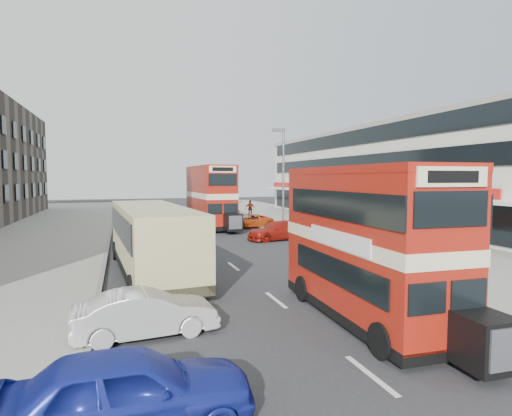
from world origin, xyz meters
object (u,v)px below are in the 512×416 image
object	(u,v)px
car_left_near	(128,391)
car_right_b	(249,221)
bus_second	(210,196)
cyclist	(236,221)
coach	(152,237)
street_lamp	(282,173)
pedestrian_far	(250,208)
bus_main	(366,243)
pedestrian_near	(322,223)
car_right_a	(279,230)
car_left_front	(146,313)

from	to	relation	value
car_left_near	car_right_b	xyz separation A→B (m)	(10.56, 27.69, -0.15)
bus_second	cyclist	bearing A→B (deg)	142.78
coach	street_lamp	bearing A→B (deg)	40.23
car_left_near	pedestrian_far	world-z (taller)	pedestrian_far
street_lamp	bus_main	size ratio (longest dim) A/B	0.97
street_lamp	car_left_near	distance (m)	25.70
coach	cyclist	xyz separation A→B (m)	(8.10, 15.22, -1.01)
street_lamp	pedestrian_near	bearing A→B (deg)	-47.52
car_right_a	cyclist	world-z (taller)	cyclist
pedestrian_near	pedestrian_far	world-z (taller)	pedestrian_near
car_right_a	pedestrian_far	bearing A→B (deg)	162.18
coach	pedestrian_far	world-z (taller)	coach
cyclist	street_lamp	bearing A→B (deg)	-67.29
street_lamp	car_left_front	world-z (taller)	street_lamp
car_right_a	pedestrian_far	world-z (taller)	pedestrian_far
car_right_b	cyclist	world-z (taller)	cyclist
street_lamp	car_right_a	world-z (taller)	street_lamp
car_left_near	car_right_b	distance (m)	29.64
bus_second	coach	xyz separation A→B (m)	(-6.13, -16.60, -1.07)
bus_second	car_right_b	world-z (taller)	bus_second
street_lamp	bus_main	xyz separation A→B (m)	(-4.62, -18.76, -2.37)
car_right_b	car_right_a	bearing A→B (deg)	-7.24
bus_second	bus_main	bearing A→B (deg)	86.97
street_lamp	car_left_near	size ratio (longest dim) A/B	1.86
pedestrian_near	bus_second	bearing A→B (deg)	-63.49
bus_second	pedestrian_near	xyz separation A→B (m)	(6.50, -8.58, -1.67)
street_lamp	car_right_a	xyz separation A→B (m)	(-1.18, -2.34, -4.12)
bus_second	car_left_near	size ratio (longest dim) A/B	2.19
street_lamp	coach	xyz separation A→B (m)	(-10.45, -10.39, -3.09)
cyclist	pedestrian_near	bearing A→B (deg)	-61.09
car_right_b	pedestrian_far	bearing A→B (deg)	155.37
car_left_front	bus_main	bearing A→B (deg)	-101.06
bus_second	cyclist	distance (m)	3.18
car_left_front	pedestrian_near	world-z (taller)	pedestrian_near
pedestrian_near	cyclist	xyz separation A→B (m)	(-4.52, 7.21, -0.41)
street_lamp	bus_main	distance (m)	19.46
street_lamp	cyclist	distance (m)	6.75
bus_second	car_left_front	size ratio (longest dim) A/B	2.44
bus_main	cyclist	xyz separation A→B (m)	(2.28, 23.59, -1.72)
street_lamp	car_right_b	world-z (taller)	street_lamp
street_lamp	pedestrian_near	xyz separation A→B (m)	(2.18, -2.38, -3.69)
bus_second	pedestrian_far	world-z (taller)	bus_second
car_right_b	pedestrian_far	distance (m)	8.95
pedestrian_far	cyclist	xyz separation A→B (m)	(-3.94, -8.84, -0.37)
coach	bus_main	bearing A→B (deg)	-59.76
car_left_near	bus_main	bearing A→B (deg)	-64.18
coach	bus_second	bearing A→B (deg)	65.13
car_right_a	pedestrian_far	distance (m)	16.26
bus_main	car_left_front	xyz separation A→B (m)	(-6.53, 0.67, -1.77)
bus_main	street_lamp	bearing A→B (deg)	-102.11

